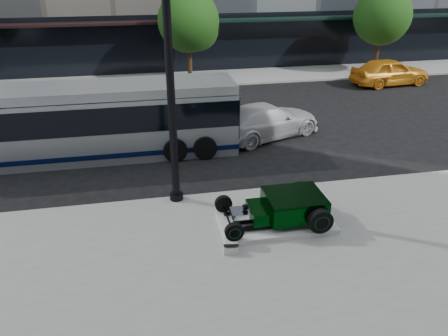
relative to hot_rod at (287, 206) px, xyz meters
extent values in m
plane|color=black|center=(-1.73, 4.31, -0.70)|extent=(120.00, 120.00, 0.00)
cube|color=gray|center=(-1.73, 18.31, -0.64)|extent=(70.00, 4.00, 0.12)
cube|color=black|center=(-11.73, 20.51, 1.30)|extent=(22.00, 0.50, 4.00)
cube|color=black|center=(11.27, 20.51, 1.30)|extent=(24.00, 0.50, 4.00)
cube|color=black|center=(-11.73, 19.91, 2.90)|extent=(22.00, 1.60, 0.15)
cube|color=black|center=(11.27, 19.91, 2.90)|extent=(24.00, 1.60, 0.15)
cylinder|color=black|center=(-0.73, 17.31, 0.72)|extent=(0.28, 0.28, 2.60)
sphere|color=#1E3E11|center=(-0.73, 17.31, 3.22)|extent=(3.80, 3.80, 3.80)
sphere|color=#1E3E11|center=(-0.13, 17.61, 2.62)|extent=(2.60, 2.60, 2.60)
cylinder|color=black|center=(12.27, 17.31, 0.72)|extent=(0.28, 0.28, 2.60)
sphere|color=#1E3E11|center=(12.27, 17.31, 3.22)|extent=(3.80, 3.80, 3.80)
sphere|color=#1E3E11|center=(12.87, 17.61, 2.62)|extent=(2.60, 2.60, 2.60)
cube|color=silver|center=(-0.33, 0.00, -0.50)|extent=(3.40, 1.80, 0.15)
cube|color=black|center=(-0.33, -0.45, -0.33)|extent=(3.00, 0.08, 0.10)
cube|color=black|center=(-0.33, 0.45, -0.33)|extent=(3.00, 0.08, 0.10)
cube|color=black|center=(0.22, 0.00, 0.02)|extent=(1.70, 1.45, 0.62)
cube|color=black|center=(0.22, 0.00, 0.35)|extent=(1.70, 1.45, 0.06)
cube|color=black|center=(-0.88, 0.00, -0.10)|extent=(0.55, 1.05, 0.38)
cube|color=silver|center=(-1.43, 0.00, -0.15)|extent=(0.55, 0.55, 0.34)
cylinder|color=black|center=(-1.28, 0.00, 0.12)|extent=(0.18, 0.18, 0.10)
cylinder|color=black|center=(-1.78, 0.00, -0.27)|extent=(0.06, 1.55, 0.06)
cylinder|color=black|center=(0.72, -0.85, -0.07)|extent=(0.72, 0.24, 0.72)
cylinder|color=black|center=(0.72, -0.98, -0.07)|extent=(0.37, 0.02, 0.37)
torus|color=#0A381A|center=(0.72, -0.99, -0.07)|extent=(0.44, 0.02, 0.44)
cylinder|color=black|center=(0.72, 0.85, -0.07)|extent=(0.72, 0.24, 0.72)
cylinder|color=black|center=(0.72, 0.98, -0.07)|extent=(0.37, 0.02, 0.37)
torus|color=#0A381A|center=(0.72, 0.99, -0.07)|extent=(0.44, 0.02, 0.44)
cylinder|color=black|center=(-1.78, -0.78, -0.16)|extent=(0.54, 0.16, 0.54)
cylinder|color=black|center=(-1.78, -0.87, -0.16)|extent=(0.28, 0.02, 0.28)
torus|color=#0A381A|center=(-1.78, -0.88, -0.16)|extent=(0.34, 0.02, 0.34)
cylinder|color=black|center=(-1.78, 0.78, -0.16)|extent=(0.54, 0.16, 0.54)
cylinder|color=black|center=(-1.78, 0.87, -0.16)|extent=(0.28, 0.02, 0.28)
torus|color=#0A381A|center=(-1.78, 0.88, -0.16)|extent=(0.34, 0.02, 0.34)
cube|color=silver|center=(-1.95, -1.11, -0.47)|extent=(0.43, 0.34, 0.22)
cube|color=black|center=(-1.95, -1.11, -0.34)|extent=(0.43, 0.33, 0.15)
cylinder|color=black|center=(-3.12, 2.11, 3.48)|extent=(0.24, 0.24, 8.12)
cylinder|color=black|center=(-3.12, 2.11, -0.48)|extent=(0.45, 0.45, 0.20)
cube|color=#A3A8AD|center=(-6.24, 6.70, 0.58)|extent=(12.00, 2.55, 2.55)
cube|color=#07123E|center=(-6.24, 6.70, -0.28)|extent=(12.05, 2.60, 0.20)
cube|color=black|center=(-6.24, 6.70, 1.15)|extent=(12.05, 2.60, 1.05)
cube|color=#A3A8AD|center=(-6.24, 6.70, 2.05)|extent=(12.00, 2.40, 0.35)
cube|color=black|center=(-0.21, 6.70, 0.85)|extent=(0.06, 2.30, 1.70)
cylinder|color=black|center=(-2.84, 5.40, -0.22)|extent=(0.96, 0.28, 0.96)
cylinder|color=black|center=(-2.84, 8.00, -0.22)|extent=(0.96, 0.28, 0.96)
cylinder|color=black|center=(-1.64, 5.40, -0.22)|extent=(0.96, 0.28, 0.96)
cylinder|color=black|center=(-1.64, 8.00, -0.22)|extent=(0.96, 0.28, 0.96)
imported|color=silver|center=(1.46, 7.32, 0.07)|extent=(5.70, 3.91, 1.53)
imported|color=orange|center=(11.77, 14.55, 0.15)|extent=(5.17, 2.50, 1.70)
camera|label=1|loc=(-4.02, -10.67, 6.68)|focal=35.00mm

